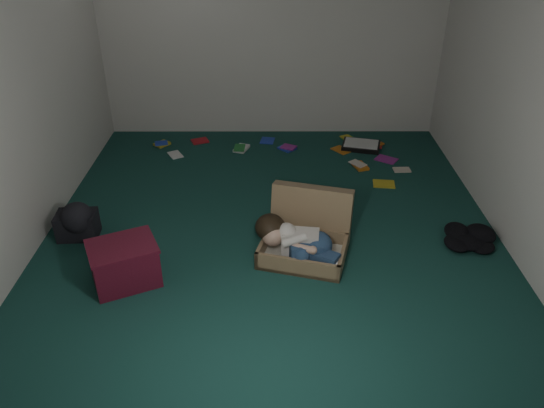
{
  "coord_description": "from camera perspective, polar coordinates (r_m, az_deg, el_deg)",
  "views": [
    {
      "loc": [
        -0.01,
        -4.0,
        2.63
      ],
      "look_at": [
        0.0,
        -0.15,
        0.35
      ],
      "focal_mm": 35.0,
      "sensor_mm": 36.0,
      "label": 1
    }
  ],
  "objects": [
    {
      "name": "wall_back",
      "position": [
        6.39,
        -0.05,
        18.62
      ],
      "size": [
        4.5,
        0.0,
        4.5
      ],
      "primitive_type": "plane",
      "rotation": [
        1.57,
        0.0,
        0.0
      ],
      "color": "white",
      "rests_on": "ground"
    },
    {
      "name": "maroon_bin",
      "position": [
        4.23,
        -15.59,
        -6.18
      ],
      "size": [
        0.62,
        0.57,
        0.34
      ],
      "rotation": [
        0.0,
        0.0,
        0.43
      ],
      "color": "#531121",
      "rests_on": "floor"
    },
    {
      "name": "wall_right",
      "position": [
        4.67,
        25.87,
        11.06
      ],
      "size": [
        0.0,
        4.5,
        4.5
      ],
      "primitive_type": "plane",
      "rotation": [
        1.57,
        0.0,
        -1.57
      ],
      "color": "white",
      "rests_on": "ground"
    },
    {
      "name": "backpack",
      "position": [
        4.92,
        -20.21,
        -2.04
      ],
      "size": [
        0.44,
        0.36,
        0.25
      ],
      "primitive_type": null,
      "rotation": [
        0.0,
        0.0,
        0.06
      ],
      "color": "black",
      "rests_on": "floor"
    },
    {
      "name": "floor",
      "position": [
        4.79,
        -0.0,
        -2.69
      ],
      "size": [
        4.5,
        4.5,
        0.0
      ],
      "primitive_type": "plane",
      "color": "#163F38",
      "rests_on": "ground"
    },
    {
      "name": "person",
      "position": [
        4.29,
        2.67,
        -3.97
      ],
      "size": [
        0.7,
        0.5,
        0.31
      ],
      "rotation": [
        0.0,
        0.0,
        -0.26
      ],
      "color": "silver",
      "rests_on": "suitcase"
    },
    {
      "name": "book_scatter",
      "position": [
        6.19,
        3.09,
        5.54
      ],
      "size": [
        2.91,
        1.34,
        0.02
      ],
      "color": "gold",
      "rests_on": "floor"
    },
    {
      "name": "wall_left",
      "position": [
        4.66,
        -25.92,
        11.03
      ],
      "size": [
        0.0,
        4.5,
        4.5
      ],
      "primitive_type": "plane",
      "rotation": [
        1.57,
        0.0,
        1.57
      ],
      "color": "white",
      "rests_on": "ground"
    },
    {
      "name": "wall_front",
      "position": [
        2.2,
        0.11,
        -6.6
      ],
      "size": [
        4.5,
        0.0,
        4.5
      ],
      "primitive_type": "plane",
      "rotation": [
        -1.57,
        0.0,
        0.0
      ],
      "color": "white",
      "rests_on": "ground"
    },
    {
      "name": "suitcase",
      "position": [
        4.45,
        3.75,
        -3.29
      ],
      "size": [
        0.84,
        0.83,
        0.51
      ],
      "rotation": [
        0.0,
        0.0,
        -0.26
      ],
      "color": "#8C704D",
      "rests_on": "floor"
    },
    {
      "name": "clothing_pile",
      "position": [
        4.87,
        20.47,
        -3.34
      ],
      "size": [
        0.45,
        0.39,
        0.13
      ],
      "primitive_type": null,
      "rotation": [
        0.0,
        0.0,
        -0.14
      ],
      "color": "black",
      "rests_on": "floor"
    },
    {
      "name": "paper_tray",
      "position": [
        6.4,
        9.56,
        6.23
      ],
      "size": [
        0.5,
        0.42,
        0.06
      ],
      "rotation": [
        0.0,
        0.0,
        -0.24
      ],
      "color": "black",
      "rests_on": "floor"
    }
  ]
}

